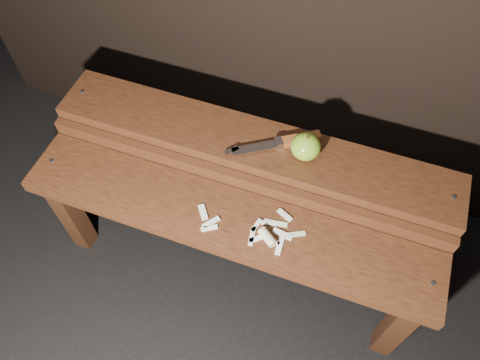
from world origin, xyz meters
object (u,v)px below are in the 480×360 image
(bench_rear_tier, at_px, (252,159))
(knife, at_px, (289,141))
(bench_front_tier, at_px, (226,232))
(apple, at_px, (306,147))

(bench_rear_tier, xyz_separation_m, knife, (0.10, 0.03, 0.10))
(bench_front_tier, xyz_separation_m, apple, (0.15, 0.23, 0.18))
(apple, bearing_deg, bench_front_tier, -123.27)
(knife, bearing_deg, apple, -23.48)
(bench_front_tier, relative_size, bench_rear_tier, 1.00)
(bench_front_tier, distance_m, bench_rear_tier, 0.23)
(apple, height_order, knife, apple)
(bench_front_tier, distance_m, knife, 0.31)
(bench_front_tier, relative_size, knife, 4.91)
(bench_front_tier, height_order, apple, apple)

